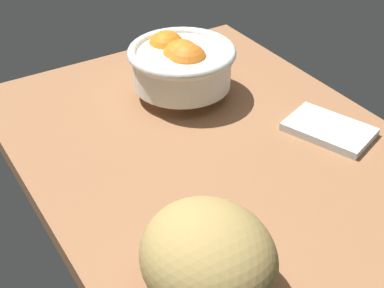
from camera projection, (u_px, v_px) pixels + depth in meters
ground_plane at (209, 149)px, 88.84cm from camera, size 71.76×56.26×3.00cm
fruit_bowl at (181, 64)px, 96.21cm from camera, size 18.65×18.65×10.56cm
bread_loaf at (208, 257)px, 60.43cm from camera, size 16.19×14.72×11.28cm
napkin_folded at (329, 129)px, 89.51cm from camera, size 15.53×12.63×1.29cm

